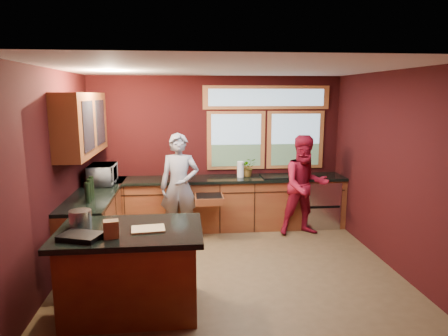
{
  "coord_description": "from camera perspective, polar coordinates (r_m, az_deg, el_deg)",
  "views": [
    {
      "loc": [
        -0.59,
        -5.16,
        2.38
      ],
      "look_at": [
        -0.03,
        0.4,
        1.34
      ],
      "focal_mm": 32.0,
      "sensor_mm": 36.0,
      "label": 1
    }
  ],
  "objects": [
    {
      "name": "black_tray",
      "position": [
        4.32,
        -19.76,
        -9.17
      ],
      "size": [
        0.47,
        0.4,
        0.05
      ],
      "primitive_type": "cube",
      "rotation": [
        0.0,
        0.0,
        -0.34
      ],
      "color": "black",
      "rests_on": "island"
    },
    {
      "name": "island",
      "position": [
        4.64,
        -13.06,
        -13.93
      ],
      "size": [
        1.55,
        1.05,
        0.95
      ],
      "color": "maroon",
      "rests_on": "floor"
    },
    {
      "name": "microwave",
      "position": [
        6.78,
        -16.95,
        -0.88
      ],
      "size": [
        0.4,
        0.59,
        0.33
      ],
      "primitive_type": "imported",
      "rotation": [
        0.0,
        0.0,
        1.58
      ],
      "color": "#999999",
      "rests_on": "left_counter"
    },
    {
      "name": "person_grey",
      "position": [
        6.58,
        -6.37,
        -2.7
      ],
      "size": [
        0.69,
        0.5,
        1.76
      ],
      "primitive_type": "imported",
      "rotation": [
        0.0,
        0.0,
        -0.12
      ],
      "color": "slate",
      "rests_on": "floor"
    },
    {
      "name": "stock_pot",
      "position": [
        4.69,
        -19.84,
        -6.78
      ],
      "size": [
        0.24,
        0.24,
        0.18
      ],
      "primitive_type": "cylinder",
      "color": "#B0B0B5",
      "rests_on": "island"
    },
    {
      "name": "back_counter",
      "position": [
        7.16,
        0.79,
        -4.99
      ],
      "size": [
        4.5,
        0.64,
        0.93
      ],
      "color": "maroon",
      "rests_on": "floor"
    },
    {
      "name": "paper_towel",
      "position": [
        7.05,
        2.37,
        -0.19
      ],
      "size": [
        0.12,
        0.12,
        0.28
      ],
      "primitive_type": "cylinder",
      "color": "silver",
      "rests_on": "back_counter"
    },
    {
      "name": "person_red",
      "position": [
        6.89,
        11.5,
        -2.48
      ],
      "size": [
        0.89,
        0.72,
        1.71
      ],
      "primitive_type": "imported",
      "rotation": [
        0.0,
        0.0,
        0.09
      ],
      "color": "maroon",
      "rests_on": "floor"
    },
    {
      "name": "floor",
      "position": [
        5.71,
        0.72,
        -14.09
      ],
      "size": [
        4.5,
        4.5,
        0.0
      ],
      "primitive_type": "plane",
      "color": "brown",
      "rests_on": "ground"
    },
    {
      "name": "paper_bag",
      "position": [
        4.23,
        -15.83,
        -8.4
      ],
      "size": [
        0.17,
        0.15,
        0.18
      ],
      "primitive_type": "cube",
      "rotation": [
        0.0,
        0.0,
        0.19
      ],
      "color": "brown",
      "rests_on": "island"
    },
    {
      "name": "potted_plant",
      "position": [
        7.12,
        3.41,
        0.1
      ],
      "size": [
        0.3,
        0.26,
        0.33
      ],
      "primitive_type": "imported",
      "color": "#999999",
      "rests_on": "back_counter"
    },
    {
      "name": "room_shell",
      "position": [
        5.52,
        -5.81,
        4.42
      ],
      "size": [
        4.52,
        4.02,
        2.71
      ],
      "color": "black",
      "rests_on": "ground"
    },
    {
      "name": "left_counter",
      "position": [
        6.45,
        -17.78,
        -7.24
      ],
      "size": [
        0.64,
        2.3,
        0.93
      ],
      "color": "maroon",
      "rests_on": "floor"
    },
    {
      "name": "cutting_board",
      "position": [
        4.4,
        -10.78,
        -8.56
      ],
      "size": [
        0.38,
        0.29,
        0.02
      ],
      "primitive_type": "cube",
      "rotation": [
        0.0,
        0.0,
        0.11
      ],
      "color": "tan",
      "rests_on": "island"
    }
  ]
}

